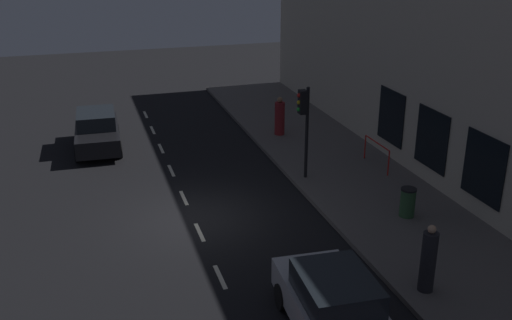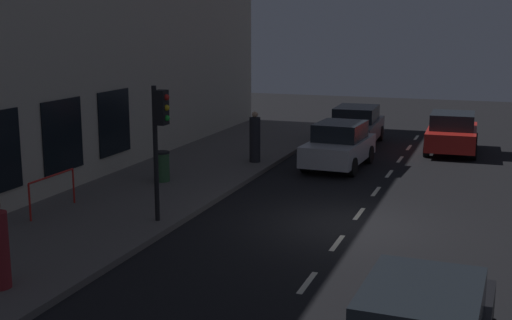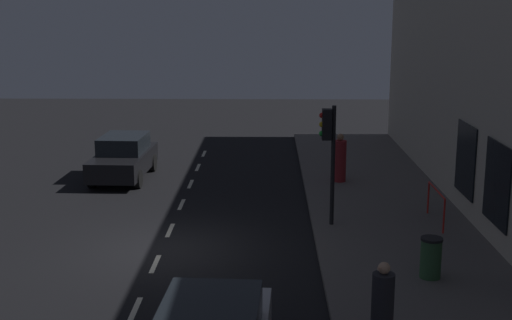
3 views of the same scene
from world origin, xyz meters
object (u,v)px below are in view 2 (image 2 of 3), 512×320
Objects in this scene: traffic_light at (160,125)px; parked_car_3 at (355,126)px; pedestrian_1 at (255,139)px; parked_car_0 at (339,145)px; parked_car_1 at (452,133)px; trash_bin at (162,166)px.

traffic_light is 13.44m from parked_car_3.
traffic_light is 0.76× the size of parked_car_3.
traffic_light reaches higher than pedestrian_1.
parked_car_1 is at bearing -127.16° from parked_car_0.
parked_car_1 reaches higher than trash_bin.
parked_car_1 is 11.90m from trash_bin.
pedestrian_1 is at bearing -143.78° from parked_car_1.
parked_car_0 is 4.72m from parked_car_3.
traffic_light is 14.12m from parked_car_1.
pedestrian_1 reaches higher than parked_car_1.
trash_bin is (4.20, 9.24, -0.17)m from parked_car_3.
parked_car_1 is 2.22× the size of pedestrian_1.
traffic_light is 7.85m from pedestrian_1.
parked_car_0 is 0.98× the size of parked_car_1.
pedestrian_1 is (2.49, 5.45, 0.19)m from parked_car_3.
parked_car_0 is 2.18× the size of pedestrian_1.
parked_car_3 is (3.90, -0.52, 0.00)m from parked_car_1.
traffic_light is at bearing 76.12° from parked_car_0.
trash_bin is at bearing -52.38° from pedestrian_1.
traffic_light is 8.99m from parked_car_0.
pedestrian_1 reaches higher than trash_bin.
parked_car_0 is at bearing -135.16° from trash_bin.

